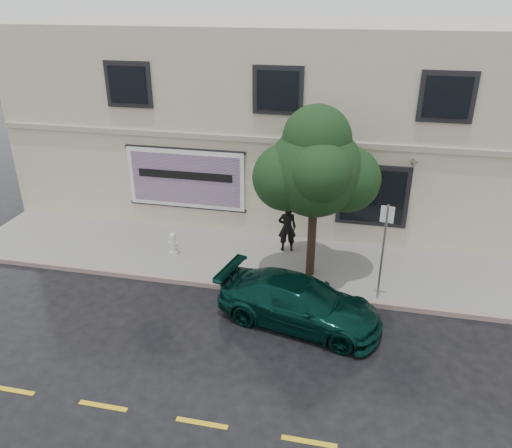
% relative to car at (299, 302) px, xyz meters
% --- Properties ---
extents(ground, '(90.00, 90.00, 0.00)m').
position_rel_car_xyz_m(ground, '(-1.47, -0.32, -0.63)').
color(ground, black).
rests_on(ground, ground).
extents(sidewalk, '(20.00, 3.50, 0.15)m').
position_rel_car_xyz_m(sidewalk, '(-1.47, 2.93, -0.56)').
color(sidewalk, gray).
rests_on(sidewalk, ground).
extents(curb, '(20.00, 0.18, 0.16)m').
position_rel_car_xyz_m(curb, '(-1.47, 1.18, -0.56)').
color(curb, gray).
rests_on(curb, ground).
extents(road_marking, '(19.00, 0.12, 0.01)m').
position_rel_car_xyz_m(road_marking, '(-1.47, -3.82, -0.63)').
color(road_marking, gold).
rests_on(road_marking, ground).
extents(building, '(20.00, 8.12, 7.00)m').
position_rel_car_xyz_m(building, '(-1.47, 8.67, 2.87)').
color(building, '#B6AA93').
rests_on(building, ground).
extents(billboard, '(4.30, 0.16, 2.20)m').
position_rel_car_xyz_m(billboard, '(-4.67, 4.60, 1.42)').
color(billboard, white).
rests_on(billboard, ground).
extents(car, '(4.66, 2.84, 1.26)m').
position_rel_car_xyz_m(car, '(0.00, 0.00, 0.00)').
color(car, black).
rests_on(car, ground).
extents(pedestrian, '(0.68, 0.52, 1.65)m').
position_rel_car_xyz_m(pedestrian, '(-0.91, 3.68, 0.34)').
color(pedestrian, black).
rests_on(pedestrian, sidewalk).
extents(umbrella, '(1.20, 1.20, 0.75)m').
position_rel_car_xyz_m(umbrella, '(-0.91, 3.68, 1.54)').
color(umbrella, black).
rests_on(umbrella, pedestrian).
extents(street_tree, '(2.65, 2.65, 4.65)m').
position_rel_car_xyz_m(street_tree, '(0.02, 2.33, 2.83)').
color(street_tree, '#2E2314').
rests_on(street_tree, sidewalk).
extents(fire_hydrant, '(0.31, 0.29, 0.75)m').
position_rel_car_xyz_m(fire_hydrant, '(-4.51, 2.68, -0.12)').
color(fire_hydrant, beige).
rests_on(fire_hydrant, sidewalk).
extents(sign_pole, '(0.35, 0.07, 2.86)m').
position_rel_car_xyz_m(sign_pole, '(2.04, 1.38, 1.22)').
color(sign_pole, gray).
rests_on(sign_pole, sidewalk).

